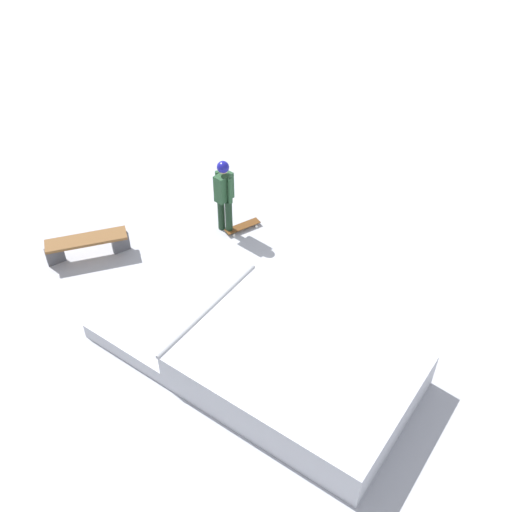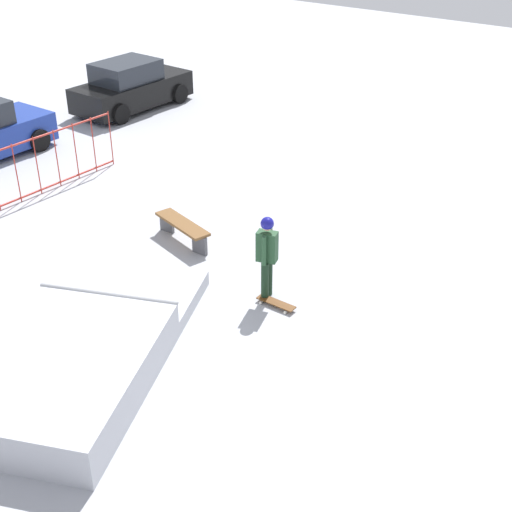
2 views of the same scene
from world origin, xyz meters
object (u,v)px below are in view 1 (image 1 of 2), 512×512
at_px(skater, 224,192).
at_px(skateboard, 243,226).
at_px(skate_ramp, 273,359).
at_px(park_bench, 87,243).

distance_m(skater, skateboard, 1.00).
xyz_separation_m(skate_ramp, skater, (3.66, -1.24, 0.69)).
bearing_deg(park_bench, skate_ramp, -160.92).
bearing_deg(skater, park_bench, 148.69).
bearing_deg(park_bench, skater, -105.27).
bearing_deg(park_bench, skateboard, -106.48).
height_order(skate_ramp, park_bench, skate_ramp).
xyz_separation_m(skate_ramp, skateboard, (3.50, -1.57, -0.24)).
bearing_deg(skate_ramp, skater, -40.73).
height_order(skate_ramp, skateboard, skate_ramp).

